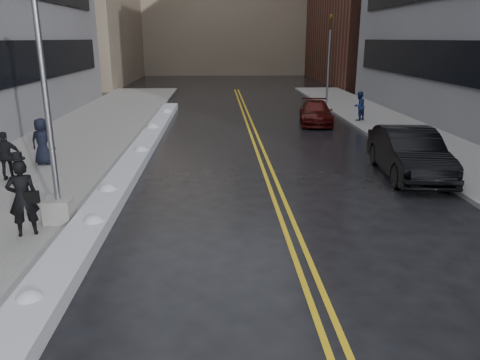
{
  "coord_description": "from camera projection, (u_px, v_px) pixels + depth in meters",
  "views": [
    {
      "loc": [
        0.71,
        -9.22,
        4.58
      ],
      "look_at": [
        1.23,
        1.58,
        1.3
      ],
      "focal_mm": 35.0,
      "sensor_mm": 36.0,
      "label": 1
    }
  ],
  "objects": [
    {
      "name": "ground",
      "position": [
        187.0,
        259.0,
        10.11
      ],
      "size": [
        160.0,
        160.0,
        0.0
      ],
      "primitive_type": "plane",
      "color": "black",
      "rests_on": "ground"
    },
    {
      "name": "sidewalk_west",
      "position": [
        62.0,
        152.0,
        19.39
      ],
      "size": [
        5.5,
        50.0,
        0.15
      ],
      "primitive_type": "cube",
      "color": "gray",
      "rests_on": "ground"
    },
    {
      "name": "sidewalk_east",
      "position": [
        434.0,
        148.0,
        20.11
      ],
      "size": [
        4.0,
        50.0,
        0.15
      ],
      "primitive_type": "cube",
      "color": "gray",
      "rests_on": "ground"
    },
    {
      "name": "lane_line_left",
      "position": [
        257.0,
        151.0,
        19.78
      ],
      "size": [
        0.12,
        50.0,
        0.01
      ],
      "primitive_type": "cube",
      "color": "gold",
      "rests_on": "ground"
    },
    {
      "name": "lane_line_right",
      "position": [
        264.0,
        151.0,
        19.79
      ],
      "size": [
        0.12,
        50.0,
        0.01
      ],
      "primitive_type": "cube",
      "color": "gold",
      "rests_on": "ground"
    },
    {
      "name": "snow_ridge",
      "position": [
        134.0,
        161.0,
        17.6
      ],
      "size": [
        0.9,
        30.0,
        0.34
      ],
      "primitive_type": "cube",
      "color": "silver",
      "rests_on": "ground"
    },
    {
      "name": "lamppost",
      "position": [
        49.0,
        128.0,
        11.14
      ],
      "size": [
        0.65,
        0.65,
        7.62
      ],
      "color": "gray",
      "rests_on": "sidewalk_west"
    },
    {
      "name": "fire_hydrant",
      "position": [
        412.0,
        137.0,
        19.93
      ],
      "size": [
        0.26,
        0.26,
        0.73
      ],
      "color": "maroon",
      "rests_on": "sidewalk_east"
    },
    {
      "name": "traffic_signal",
      "position": [
        329.0,
        56.0,
        32.46
      ],
      "size": [
        0.16,
        0.2,
        6.0
      ],
      "color": "gray",
      "rests_on": "sidewalk_east"
    },
    {
      "name": "pedestrian_fedora",
      "position": [
        23.0,
        198.0,
        10.75
      ],
      "size": [
        0.78,
        0.66,
        1.83
      ],
      "primitive_type": "imported",
      "rotation": [
        0.0,
        0.0,
        3.54
      ],
      "color": "black",
      "rests_on": "sidewalk_west"
    },
    {
      "name": "pedestrian_c",
      "position": [
        42.0,
        141.0,
        16.94
      ],
      "size": [
        0.89,
        0.63,
        1.7
      ],
      "primitive_type": "imported",
      "rotation": [
        0.0,
        0.0,
        3.03
      ],
      "color": "black",
      "rests_on": "sidewalk_west"
    },
    {
      "name": "pedestrian_d",
      "position": [
        6.0,
        156.0,
        15.1
      ],
      "size": [
        0.99,
        0.57,
        1.59
      ],
      "primitive_type": "imported",
      "rotation": [
        0.0,
        0.0,
        3.35
      ],
      "color": "black",
      "rests_on": "sidewalk_west"
    },
    {
      "name": "pedestrian_east",
      "position": [
        359.0,
        106.0,
        26.15
      ],
      "size": [
        0.99,
        0.97,
        1.61
      ],
      "primitive_type": "imported",
      "rotation": [
        0.0,
        0.0,
        3.84
      ],
      "color": "navy",
      "rests_on": "sidewalk_east"
    },
    {
      "name": "car_black",
      "position": [
        409.0,
        153.0,
        15.98
      ],
      "size": [
        2.15,
        5.13,
        1.65
      ],
      "primitive_type": "imported",
      "rotation": [
        0.0,
        0.0,
        -0.08
      ],
      "color": "black",
      "rests_on": "ground"
    },
    {
      "name": "car_maroon",
      "position": [
        316.0,
        113.0,
        26.02
      ],
      "size": [
        2.29,
        4.45,
        1.24
      ],
      "primitive_type": "imported",
      "rotation": [
        0.0,
        0.0,
        -0.13
      ],
      "color": "#430C0A",
      "rests_on": "ground"
    }
  ]
}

